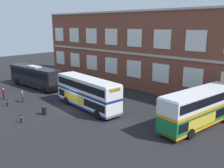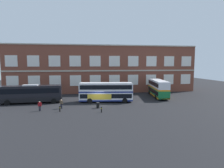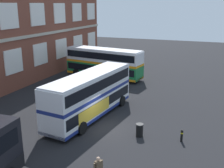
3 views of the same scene
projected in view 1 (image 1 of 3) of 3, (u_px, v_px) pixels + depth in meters
The scene contains 10 objects.
ground_plane at pixel (77, 106), 33.52m from camera, with size 120.00×120.00×0.00m, color black.
brick_terminal_building at pixel (161, 51), 41.38m from camera, with size 51.94×8.19×13.05m.
double_decker_near at pixel (87, 93), 32.04m from camera, with size 11.22×3.83×4.07m.
double_decker_middle at pixel (199, 107), 26.32m from camera, with size 4.13×11.26×4.07m.
touring_coach at pixel (35, 77), 42.99m from camera, with size 12.10×3.26×3.80m.
waiting_passenger at pixel (23, 96), 34.75m from camera, with size 0.60×0.41×1.70m.
second_passenger at pixel (3, 93), 36.16m from camera, with size 0.64×0.27×1.70m.
station_litter_bin at pixel (44, 111), 30.12m from camera, with size 0.60×0.60×1.03m.
safety_bollard_west at pixel (21, 119), 27.65m from camera, with size 0.19×0.19×0.95m.
safety_bollard_east at pixel (7, 103), 33.27m from camera, with size 0.19×0.19×0.95m.
Camera 1 is at (25.28, -17.96, 10.83)m, focal length 39.37 mm.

